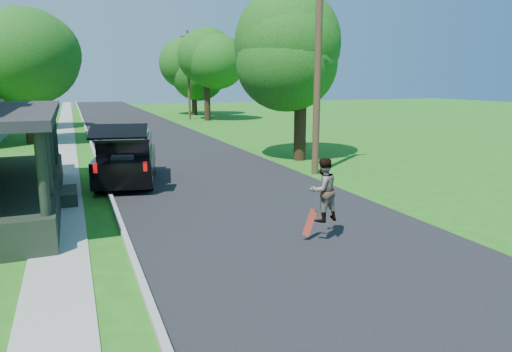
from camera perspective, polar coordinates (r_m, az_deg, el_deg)
name	(u,v)px	position (r m, az deg, el deg)	size (l,w,h in m)	color
ground	(297,239)	(11.77, 5.10, -7.85)	(140.00, 140.00, 0.00)	#226013
street	(157,142)	(30.53, -12.25, 4.17)	(8.00, 120.00, 0.02)	black
curb	(92,145)	(30.12, -19.86, 3.63)	(0.15, 120.00, 0.12)	#979792
sidewalk	(65,147)	(30.11, -22.81, 3.41)	(1.30, 120.00, 0.03)	#9C9D95
black_suv	(127,158)	(18.59, -15.87, 2.12)	(2.97, 5.63, 2.49)	black
skateboarder	(323,190)	(11.35, 8.37, -1.73)	(0.86, 0.72, 1.59)	black
skateboard	(310,223)	(11.61, 6.76, -5.91)	(0.49, 0.20, 0.70)	#99210D
tree_left_mid	(22,51)	(32.38, -27.21, 13.77)	(6.90, 6.99, 8.99)	black
tree_left_far	(14,65)	(42.69, -27.95, 12.16)	(6.00, 5.86, 8.25)	black
tree_right_near	(301,46)	(23.00, 5.59, 15.89)	(6.05, 6.10, 8.49)	black
tree_right_mid	(206,54)	(46.19, -6.31, 14.94)	(6.63, 6.30, 9.57)	black
tree_right_far	(193,65)	(53.38, -7.89, 13.61)	(6.74, 6.77, 8.94)	black
utility_pole_near	(318,52)	(19.50, 7.77, 15.13)	(1.80, 0.49, 9.88)	#412D1E
utility_pole_far	(189,74)	(47.67, -8.43, 12.46)	(1.48, 0.55, 8.79)	#412D1E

